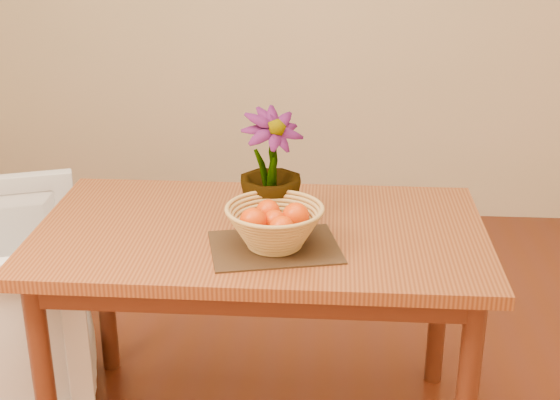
{
  "coord_description": "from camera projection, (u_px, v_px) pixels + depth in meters",
  "views": [
    {
      "loc": [
        0.22,
        -1.91,
        1.73
      ],
      "look_at": [
        0.07,
        0.19,
        0.89
      ],
      "focal_mm": 50.0,
      "sensor_mm": 36.0,
      "label": 1
    }
  ],
  "objects": [
    {
      "name": "wicker_basket",
      "position": [
        275.0,
        228.0,
        2.27
      ],
      "size": [
        0.29,
        0.29,
        0.12
      ],
      "color": "tan",
      "rests_on": "placemat"
    },
    {
      "name": "orange_pile",
      "position": [
        275.0,
        219.0,
        2.26
      ],
      "size": [
        0.2,
        0.19,
        0.08
      ],
      "rotation": [
        0.0,
        0.0,
        -0.22
      ],
      "color": "#DF4B03",
      "rests_on": "wicker_basket"
    },
    {
      "name": "potted_plant",
      "position": [
        271.0,
        167.0,
        2.42
      ],
      "size": [
        0.28,
        0.28,
        0.36
      ],
      "primitive_type": "imported",
      "rotation": [
        0.0,
        0.0,
        0.61
      ],
      "color": "#154012",
      "rests_on": "table"
    },
    {
      "name": "placemat",
      "position": [
        275.0,
        247.0,
        2.29
      ],
      "size": [
        0.43,
        0.36,
        0.01
      ],
      "primitive_type": "cube",
      "rotation": [
        0.0,
        0.0,
        0.23
      ],
      "color": "#372314",
      "rests_on": "table"
    },
    {
      "name": "table",
      "position": [
        261.0,
        253.0,
        2.46
      ],
      "size": [
        1.4,
        0.8,
        0.75
      ],
      "color": "brown",
      "rests_on": "floor"
    }
  ]
}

